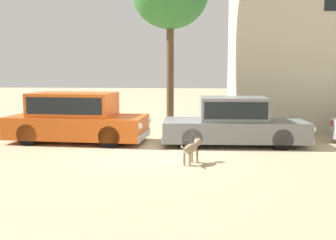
% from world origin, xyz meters
% --- Properties ---
extents(ground_plane, '(80.00, 80.00, 0.00)m').
position_xyz_m(ground_plane, '(0.00, 0.00, 0.00)').
color(ground_plane, tan).
extents(parked_sedan_nearest, '(4.51, 2.02, 1.57)m').
position_xyz_m(parked_sedan_nearest, '(-2.55, 1.50, 0.81)').
color(parked_sedan_nearest, '#D15619').
rests_on(parked_sedan_nearest, ground_plane).
extents(parked_sedan_second, '(4.51, 1.90, 1.47)m').
position_xyz_m(parked_sedan_second, '(2.41, 1.45, 0.72)').
color(parked_sedan_second, slate).
rests_on(parked_sedan_second, ground_plane).
extents(stray_dog_spotted, '(0.52, 0.87, 0.62)m').
position_xyz_m(stray_dog_spotted, '(1.22, -1.12, 0.39)').
color(stray_dog_spotted, '#997F60').
rests_on(stray_dog_spotted, ground_plane).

